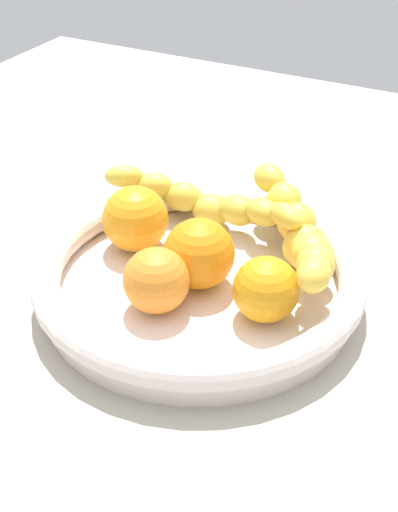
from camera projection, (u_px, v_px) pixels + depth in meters
The scene contains 8 objects.
kitchen_counter at pixel (199, 310), 68.67cm from camera, with size 120.00×120.00×3.00cm, color #B1AA9B.
fruit_bowl at pixel (199, 278), 66.64cm from camera, with size 30.37×30.37×4.22cm.
banana_draped_left at pixel (208, 202), 73.27cm from camera, with size 22.35×6.08×5.81cm.
banana_draped_right at pixel (300, 235), 67.23cm from camera, with size 13.88×18.31×6.56cm.
orange_front at pixel (266, 289), 61.31cm from camera, with size 5.73×5.73×5.73cm, color orange.
orange_mid_left at pixel (202, 252), 65.38cm from camera, with size 6.48×6.48×6.48cm, color orange.
orange_mid_right at pixel (156, 280), 62.30cm from camera, with size 5.83×5.83×5.83cm, color orange.
orange_rear at pixel (135, 219), 70.30cm from camera, with size 6.47×6.47×6.47cm, color orange.
Camera 1 is at (24.99, -48.32, 43.72)cm, focal length 51.07 mm.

